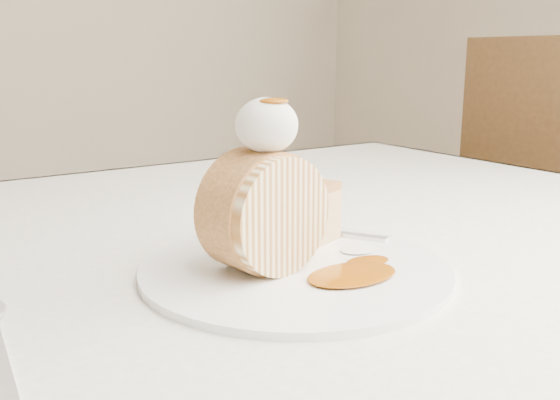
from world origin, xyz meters
TOP-DOWN VIEW (x-y plane):
  - table at (0.00, 0.20)m, footprint 1.40×0.90m
  - chair_end at (0.85, 0.39)m, footprint 0.48×0.48m
  - plate at (0.05, 0.04)m, footprint 0.36×0.36m
  - roulade_slice at (0.02, 0.05)m, footprint 0.11×0.07m
  - cake_chunk at (0.10, 0.10)m, footprint 0.08×0.08m
  - whipped_cream at (0.02, 0.05)m, footprint 0.05×0.05m
  - caramel_drizzle at (0.02, 0.05)m, footprint 0.03×0.02m
  - caramel_pool at (0.07, -0.01)m, footprint 0.10×0.08m
  - fork at (0.14, 0.10)m, footprint 0.11×0.15m

SIDE VIEW (x-z plane):
  - chair_end at x=0.85m, z-range 0.07..1.05m
  - table at x=0.00m, z-range 0.29..1.04m
  - plate at x=0.05m, z-range 0.75..0.76m
  - fork at x=0.14m, z-range 0.76..0.76m
  - caramel_pool at x=0.07m, z-range 0.76..0.76m
  - cake_chunk at x=0.10m, z-range 0.76..0.81m
  - roulade_slice at x=0.02m, z-range 0.76..0.86m
  - whipped_cream at x=0.02m, z-range 0.86..0.91m
  - caramel_drizzle at x=0.02m, z-range 0.91..0.92m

